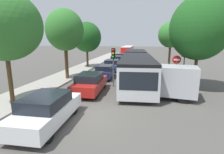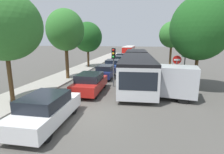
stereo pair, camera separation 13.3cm
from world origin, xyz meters
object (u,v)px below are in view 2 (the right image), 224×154
object	(u,v)px
no_entry_sign	(176,67)
tree_left_far	(88,38)
tree_right_mid	(173,35)
tree_left_mid	(66,31)
tree_right_near	(200,28)
queued_car_blue	(113,65)
white_van	(162,81)
queued_car_white	(46,109)
queued_car_green	(117,60)
traffic_light	(114,59)
direction_sign_post	(185,56)
queued_car_graphite	(121,57)
articulated_bus	(136,64)
queued_car_navy	(105,72)
tree_left_near	(5,28)
queued_car_red	(90,83)
city_bus_rear	(129,50)

from	to	relation	value
no_entry_sign	tree_left_far	bearing A→B (deg)	-132.14
tree_left_far	tree_right_mid	size ratio (longest dim) A/B	1.01
tree_left_mid	tree_right_near	world-z (taller)	tree_right_near
queued_car_blue	white_van	xyz separation A→B (m)	(5.53, -10.43, 0.49)
queued_car_white	queued_car_green	world-z (taller)	queued_car_white
queued_car_blue	traffic_light	size ratio (longest dim) A/B	1.26
tree_right_near	tree_right_mid	bearing A→B (deg)	93.48
white_van	tree_right_mid	xyz separation A→B (m)	(2.32, 13.02, 3.43)
queued_car_green	direction_sign_post	world-z (taller)	direction_sign_post
traffic_light	direction_sign_post	world-z (taller)	direction_sign_post
queued_car_green	no_entry_sign	size ratio (longest dim) A/B	1.51
queued_car_graphite	traffic_light	bearing A→B (deg)	-175.12
traffic_light	tree_right_near	xyz separation A→B (m)	(6.86, 0.56, 2.50)
articulated_bus	no_entry_sign	size ratio (longest dim) A/B	6.36
no_entry_sign	queued_car_graphite	bearing A→B (deg)	-158.90
queued_car_navy	tree_left_near	size ratio (longest dim) A/B	0.58
queued_car_blue	tree_right_near	size ratio (longest dim) A/B	0.57
queued_car_blue	tree_left_far	world-z (taller)	tree_left_far
queued_car_graphite	tree_left_near	bearing A→B (deg)	170.42
articulated_bus	tree_left_far	world-z (taller)	tree_left_far
queued_car_red	traffic_light	bearing A→B (deg)	-37.23
queued_car_red	queued_car_green	xyz separation A→B (m)	(-0.33, 15.96, -0.04)
traffic_light	direction_sign_post	distance (m)	6.82
traffic_light	tree_right_near	world-z (taller)	tree_right_near
articulated_bus	tree_left_mid	distance (m)	8.09
queued_car_blue	queued_car_graphite	size ratio (longest dim) A/B	1.01
queued_car_blue	no_entry_sign	distance (m)	10.50
queued_car_red	white_van	size ratio (longest dim) A/B	0.85
queued_car_red	tree_right_mid	bearing A→B (deg)	-31.92
queued_car_green	tree_left_mid	world-z (taller)	tree_left_mid
queued_car_blue	no_entry_sign	world-z (taller)	no_entry_sign
no_entry_sign	tree_left_mid	size ratio (longest dim) A/B	0.40
direction_sign_post	tree_left_near	xyz separation A→B (m)	(-11.99, -7.84, 2.24)
articulated_bus	direction_sign_post	bearing A→B (deg)	63.81
queued_car_blue	queued_car_graphite	xyz separation A→B (m)	(-0.31, 10.79, -0.01)
city_bus_rear	tree_left_mid	world-z (taller)	tree_left_mid
queued_car_red	tree_left_far	bearing A→B (deg)	17.60
city_bus_rear	direction_sign_post	bearing A→B (deg)	-164.53
city_bus_rear	tree_left_mid	distance (m)	32.15
articulated_bus	tree_left_far	distance (m)	9.79
no_entry_sign	articulated_bus	bearing A→B (deg)	-139.02
direction_sign_post	tree_left_mid	distance (m)	11.76
queued_car_red	tree_left_near	world-z (taller)	tree_left_near
tree_left_far	articulated_bus	bearing A→B (deg)	-38.21
no_entry_sign	tree_left_far	size ratio (longest dim) A/B	0.43
white_van	tree_right_near	size ratio (longest dim) A/B	0.69
queued_car_navy	no_entry_sign	world-z (taller)	no_entry_sign
queued_car_green	white_van	world-z (taller)	white_van
queued_car_white	queued_car_blue	world-z (taller)	queued_car_white
tree_left_near	tree_right_mid	size ratio (longest dim) A/B	1.07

